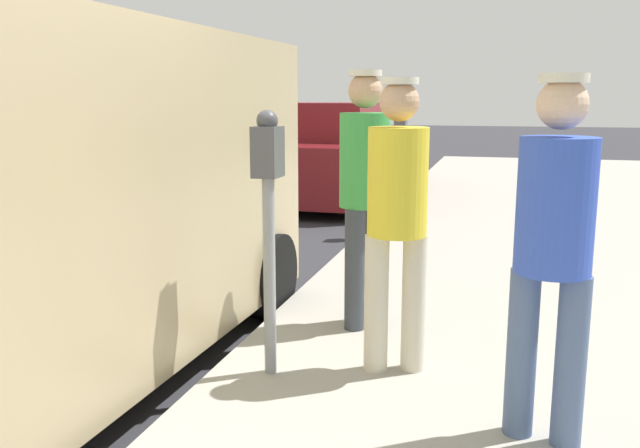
{
  "coord_description": "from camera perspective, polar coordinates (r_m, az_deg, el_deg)",
  "views": [
    {
      "loc": [
        2.62,
        -2.55,
        1.74
      ],
      "look_at": [
        1.65,
        0.93,
        1.05
      ],
      "focal_mm": 37.54,
      "sensor_mm": 36.0,
      "label": 1
    }
  ],
  "objects": [
    {
      "name": "parking_meter_far",
      "position": [
        8.39,
        6.85,
        6.88
      ],
      "size": [
        0.14,
        0.18,
        1.52
      ],
      "color": "gray",
      "rests_on": "sidewalk_slab"
    },
    {
      "name": "parked_sedan_ahead",
      "position": [
        11.4,
        0.73,
        5.79
      ],
      "size": [
        1.98,
        4.42,
        1.65
      ],
      "color": "maroon",
      "rests_on": "ground"
    },
    {
      "name": "pedestrian_in_green",
      "position": [
        4.58,
        3.79,
        3.59
      ],
      "size": [
        0.34,
        0.35,
        1.76
      ],
      "color": "#383D47",
      "rests_on": "sidewalk_slab"
    },
    {
      "name": "pedestrian_in_blue",
      "position": [
        3.16,
        19.29,
        -1.19
      ],
      "size": [
        0.35,
        0.34,
        1.69
      ],
      "color": "#4C608C",
      "rests_on": "sidewalk_slab"
    },
    {
      "name": "parking_meter_near",
      "position": [
        3.75,
        -4.43,
        2.2
      ],
      "size": [
        0.14,
        0.18,
        1.52
      ],
      "color": "gray",
      "rests_on": "sidewalk_slab"
    },
    {
      "name": "pedestrian_in_yellow",
      "position": [
        3.81,
        6.59,
        1.39
      ],
      "size": [
        0.35,
        0.34,
        1.69
      ],
      "color": "beige",
      "rests_on": "sidewalk_slab"
    }
  ]
}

